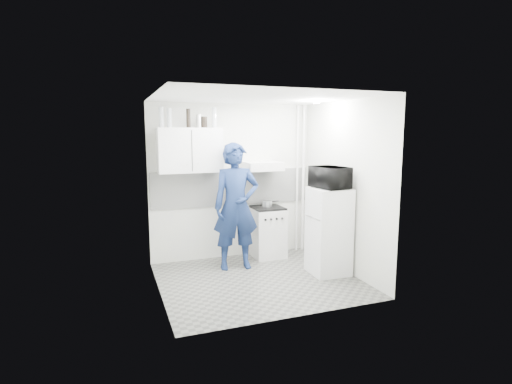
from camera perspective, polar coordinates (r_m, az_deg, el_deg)
name	(u,v)px	position (r m, az deg, el deg)	size (l,w,h in m)	color
floor	(258,280)	(5.94, 0.35, -12.45)	(2.80, 2.80, 0.00)	#616159
ceiling	(259,97)	(5.57, 0.37, 13.39)	(2.80, 2.80, 0.00)	white
wall_back	(232,182)	(6.78, -3.38, 1.50)	(2.80, 2.80, 0.00)	silver
wall_left	(157,197)	(5.29, -13.98, -0.74)	(2.60, 2.60, 0.00)	silver
wall_right	(344,187)	(6.24, 12.47, 0.70)	(2.60, 2.60, 0.00)	silver
person	(236,206)	(6.21, -2.85, -2.07)	(0.72, 0.47, 1.97)	#13234B
stove	(268,233)	(6.90, 1.68, -5.83)	(0.52, 0.52, 0.84)	silver
fridge	(329,231)	(6.13, 10.35, -5.52)	(0.54, 0.54, 1.31)	white
stove_top	(268,208)	(6.80, 1.69, -2.27)	(0.50, 0.50, 0.03)	black
saucepan	(267,203)	(6.83, 1.55, -1.65)	(0.18, 0.18, 0.10)	silver
microwave	(330,177)	(5.99, 10.55, 2.05)	(0.39, 0.58, 0.32)	black
bottle_a	(161,117)	(6.32, -13.39, 10.36)	(0.07, 0.07, 0.31)	#B2B7BC
bottle_b	(169,118)	(6.34, -12.29, 10.30)	(0.08, 0.08, 0.29)	#B2B7BC
bottle_d	(188,118)	(6.38, -9.64, 10.35)	(0.07, 0.07, 0.29)	black
canister_a	(199,121)	(6.42, -8.19, 9.99)	(0.08, 0.08, 0.20)	silver
canister_b	(204,122)	(6.43, -7.40, 9.87)	(0.09, 0.09, 0.17)	black
bottle_e	(214,118)	(6.48, -5.98, 10.53)	(0.08, 0.08, 0.32)	#B2B7BC
upper_cabinet	(190,150)	(6.39, -9.44, 5.91)	(1.00, 0.35, 0.70)	white
range_hood	(263,166)	(6.67, 0.94, 3.72)	(0.60, 0.50, 0.14)	silver
backsplash	(233,188)	(6.78, -3.34, 0.64)	(2.74, 0.03, 0.60)	white
pipe_a	(303,179)	(7.20, 6.76, 1.85)	(0.05, 0.05, 2.60)	silver
pipe_b	(297,179)	(7.14, 5.90, 1.82)	(0.04, 0.04, 2.60)	silver
ceiling_spot_fixture	(316,102)	(6.17, 8.62, 12.54)	(0.10, 0.10, 0.02)	white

